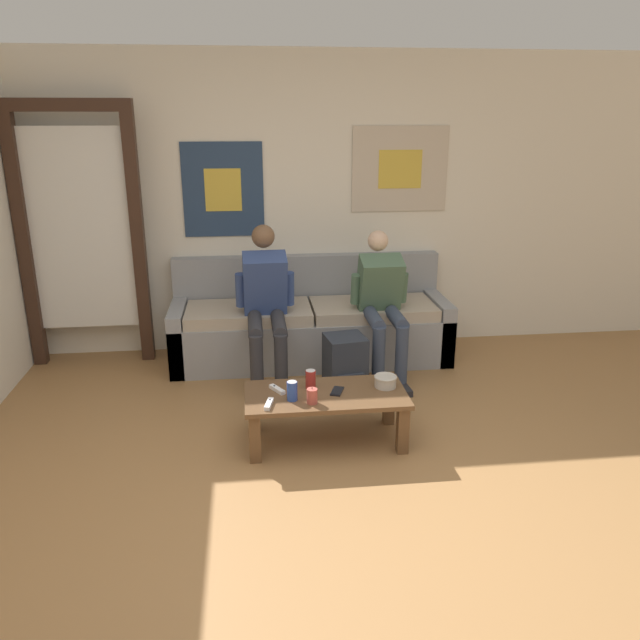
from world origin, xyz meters
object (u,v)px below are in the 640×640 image
game_controller_near_left (269,404)px  cell_phone (337,391)px  drink_can_red (311,379)px  game_controller_near_right (277,389)px  backpack (345,368)px  coffee_table (326,402)px  person_seated_adult (266,301)px  drink_can_blue (292,391)px  pillar_candle (312,396)px  person_seated_teen (382,300)px  couch (310,326)px  ceramic_bowl (385,381)px

game_controller_near_left → cell_phone: game_controller_near_left is taller
drink_can_red → game_controller_near_right: drink_can_red is taller
backpack → cell_phone: bearing=-103.6°
coffee_table → person_seated_adult: size_ratio=0.85×
game_controller_near_right → drink_can_blue: bearing=-58.7°
game_controller_near_right → pillar_candle: bearing=-44.5°
person_seated_teen → drink_can_blue: (-0.81, -1.18, -0.21)m
person_seated_adult → person_seated_teen: (0.93, 0.02, -0.03)m
couch → game_controller_near_right: bearing=-104.2°
person_seated_teen → game_controller_near_left: (-0.96, -1.24, -0.26)m
person_seated_adult → cell_phone: person_seated_adult is taller
drink_can_blue → game_controller_near_right: (-0.09, 0.14, -0.05)m
person_seated_teen → drink_can_red: size_ratio=9.18×
person_seated_adult → ceramic_bowl: (0.73, -1.03, -0.26)m
game_controller_near_left → cell_phone: size_ratio=0.98×
couch → cell_phone: (0.02, -1.47, 0.06)m
person_seated_adult → drink_can_blue: size_ratio=9.73×
game_controller_near_left → cell_phone: bearing=18.8°
couch → backpack: (0.18, -0.83, -0.06)m
couch → coffee_table: bearing=-92.0°
coffee_table → game_controller_near_left: (-0.37, -0.14, 0.08)m
ceramic_bowl → person_seated_adult: bearing=125.5°
couch → drink_can_red: 1.41m
coffee_table → cell_phone: 0.10m
person_seated_adult → cell_phone: size_ratio=8.01×
backpack → drink_can_blue: (-0.45, -0.73, 0.18)m
coffee_table → game_controller_near_right: game_controller_near_right is taller
drink_can_blue → drink_can_red: bearing=51.3°
person_seated_teen → game_controller_near_left: size_ratio=7.69×
couch → drink_can_blue: 1.59m
ceramic_bowl → game_controller_near_right: bearing=178.9°
game_controller_near_right → cell_phone: game_controller_near_right is taller
person_seated_teen → cell_phone: size_ratio=7.56×
couch → pillar_candle: 1.63m
drink_can_blue → game_controller_near_right: bearing=121.3°
backpack → drink_can_blue: backpack is taller
ceramic_bowl → person_seated_teen: bearing=79.5°
drink_can_red → drink_can_blue: bearing=-128.7°
couch → cell_phone: couch is taller
drink_can_blue → game_controller_near_right: drink_can_blue is taller
ceramic_bowl → cell_phone: bearing=-172.6°
ceramic_bowl → cell_phone: 0.33m
pillar_candle → drink_can_red: bearing=86.2°
game_controller_near_left → game_controller_near_right: 0.21m
ceramic_bowl → pillar_candle: (-0.50, -0.19, 0.00)m
person_seated_adult → drink_can_blue: (0.12, -1.16, -0.25)m
person_seated_teen → ceramic_bowl: 1.09m
couch → drink_can_blue: bearing=-99.9°
game_controller_near_left → game_controller_near_right: bearing=73.5°
pillar_candle → couch: bearing=84.5°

